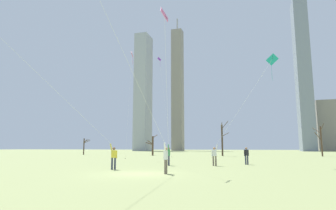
{
  "coord_description": "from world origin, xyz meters",
  "views": [
    {
      "loc": [
        6.81,
        -16.46,
        1.58
      ],
      "look_at": [
        0.0,
        6.0,
        5.1
      ],
      "focal_mm": 30.45,
      "sensor_mm": 36.0,
      "label": 1
    }
  ],
  "objects_px": {
    "kite_flyer_midfield_right_white": "(152,127)",
    "bare_tree_rightmost": "(321,140)",
    "kite_flyer_foreground_left_teal": "(224,139)",
    "distant_kite_low_near_trees_red": "(131,66)",
    "kite_flyer_midfield_left_pink": "(168,135)",
    "kite_flyer_foreground_right_blue": "(85,128)",
    "distant_kite_drifting_right_purple": "(161,73)",
    "bystander_strolling_midfield": "(246,155)",
    "bare_tree_center": "(222,139)",
    "bare_tree_leftmost": "(84,146)",
    "bare_tree_left_of_center": "(152,145)"
  },
  "relations": [
    {
      "from": "kite_flyer_midfield_left_pink",
      "to": "bare_tree_leftmost",
      "type": "height_order",
      "value": "kite_flyer_midfield_left_pink"
    },
    {
      "from": "bare_tree_leftmost",
      "to": "bare_tree_rightmost",
      "type": "bearing_deg",
      "value": 2.44
    },
    {
      "from": "bare_tree_left_of_center",
      "to": "kite_flyer_foreground_right_blue",
      "type": "bearing_deg",
      "value": -76.85
    },
    {
      "from": "kite_flyer_midfield_right_white",
      "to": "kite_flyer_midfield_left_pink",
      "type": "relative_size",
      "value": 1.22
    },
    {
      "from": "distant_kite_drifting_right_purple",
      "to": "kite_flyer_midfield_left_pink",
      "type": "bearing_deg",
      "value": -69.87
    },
    {
      "from": "kite_flyer_foreground_right_blue",
      "to": "bare_tree_center",
      "type": "relative_size",
      "value": 1.87
    },
    {
      "from": "kite_flyer_foreground_right_blue",
      "to": "distant_kite_drifting_right_purple",
      "type": "relative_size",
      "value": 0.77
    },
    {
      "from": "kite_flyer_foreground_left_teal",
      "to": "bare_tree_center",
      "type": "bearing_deg",
      "value": 96.4
    },
    {
      "from": "kite_flyer_foreground_left_teal",
      "to": "distant_kite_low_near_trees_red",
      "type": "relative_size",
      "value": 0.67
    },
    {
      "from": "kite_flyer_foreground_left_teal",
      "to": "bare_tree_center",
      "type": "distance_m",
      "value": 29.58
    },
    {
      "from": "distant_kite_low_near_trees_red",
      "to": "bare_tree_rightmost",
      "type": "distance_m",
      "value": 36.9
    },
    {
      "from": "bystander_strolling_midfield",
      "to": "kite_flyer_foreground_left_teal",
      "type": "bearing_deg",
      "value": -126.2
    },
    {
      "from": "bystander_strolling_midfield",
      "to": "bare_tree_rightmost",
      "type": "relative_size",
      "value": 0.28
    },
    {
      "from": "kite_flyer_foreground_right_blue",
      "to": "bare_tree_rightmost",
      "type": "distance_m",
      "value": 46.78
    },
    {
      "from": "bare_tree_center",
      "to": "distant_kite_low_near_trees_red",
      "type": "bearing_deg",
      "value": -119.55
    },
    {
      "from": "kite_flyer_foreground_left_teal",
      "to": "bare_tree_center",
      "type": "xyz_separation_m",
      "value": [
        -3.3,
        29.39,
        0.9
      ]
    },
    {
      "from": "bare_tree_center",
      "to": "kite_flyer_foreground_left_teal",
      "type": "bearing_deg",
      "value": -83.6
    },
    {
      "from": "bare_tree_center",
      "to": "kite_flyer_foreground_right_blue",
      "type": "bearing_deg",
      "value": -97.8
    },
    {
      "from": "kite_flyer_foreground_left_teal",
      "to": "bare_tree_leftmost",
      "type": "relative_size",
      "value": 2.84
    },
    {
      "from": "kite_flyer_midfield_left_pink",
      "to": "bare_tree_leftmost",
      "type": "relative_size",
      "value": 3.23
    },
    {
      "from": "kite_flyer_midfield_left_pink",
      "to": "bystander_strolling_midfield",
      "type": "height_order",
      "value": "kite_flyer_midfield_left_pink"
    },
    {
      "from": "bare_tree_leftmost",
      "to": "bystander_strolling_midfield",
      "type": "bearing_deg",
      "value": -37.98
    },
    {
      "from": "kite_flyer_midfield_right_white",
      "to": "bare_tree_rightmost",
      "type": "height_order",
      "value": "kite_flyer_midfield_right_white"
    },
    {
      "from": "bare_tree_left_of_center",
      "to": "bystander_strolling_midfield",
      "type": "bearing_deg",
      "value": -54.46
    },
    {
      "from": "distant_kite_low_near_trees_red",
      "to": "bare_tree_rightmost",
      "type": "bearing_deg",
      "value": 37.72
    },
    {
      "from": "kite_flyer_foreground_right_blue",
      "to": "bare_tree_center",
      "type": "distance_m",
      "value": 38.33
    },
    {
      "from": "bystander_strolling_midfield",
      "to": "bare_tree_rightmost",
      "type": "bearing_deg",
      "value": 67.57
    },
    {
      "from": "distant_kite_drifting_right_purple",
      "to": "bare_tree_rightmost",
      "type": "relative_size",
      "value": 2.72
    },
    {
      "from": "kite_flyer_foreground_left_teal",
      "to": "bare_tree_left_of_center",
      "type": "relative_size",
      "value": 2.41
    },
    {
      "from": "bystander_strolling_midfield",
      "to": "distant_kite_drifting_right_purple",
      "type": "height_order",
      "value": "distant_kite_drifting_right_purple"
    },
    {
      "from": "kite_flyer_midfield_right_white",
      "to": "distant_kite_drifting_right_purple",
      "type": "height_order",
      "value": "distant_kite_drifting_right_purple"
    },
    {
      "from": "kite_flyer_foreground_right_blue",
      "to": "bare_tree_center",
      "type": "bearing_deg",
      "value": 82.2
    },
    {
      "from": "bystander_strolling_midfield",
      "to": "distant_kite_drifting_right_purple",
      "type": "bearing_deg",
      "value": 132.92
    },
    {
      "from": "kite_flyer_midfield_left_pink",
      "to": "kite_flyer_foreground_left_teal",
      "type": "bearing_deg",
      "value": 24.14
    },
    {
      "from": "distant_kite_low_near_trees_red",
      "to": "bare_tree_center",
      "type": "height_order",
      "value": "distant_kite_low_near_trees_red"
    },
    {
      "from": "kite_flyer_midfield_left_pink",
      "to": "distant_kite_drifting_right_purple",
      "type": "height_order",
      "value": "distant_kite_drifting_right_purple"
    },
    {
      "from": "kite_flyer_foreground_right_blue",
      "to": "bare_tree_left_of_center",
      "type": "xyz_separation_m",
      "value": [
        -8.83,
        37.78,
        -0.8
      ]
    },
    {
      "from": "kite_flyer_midfield_right_white",
      "to": "bare_tree_leftmost",
      "type": "distance_m",
      "value": 50.82
    },
    {
      "from": "bare_tree_center",
      "to": "bare_tree_rightmost",
      "type": "distance_m",
      "value": 17.68
    },
    {
      "from": "kite_flyer_midfield_right_white",
      "to": "bare_tree_rightmost",
      "type": "relative_size",
      "value": 2.42
    },
    {
      "from": "bystander_strolling_midfield",
      "to": "bare_tree_center",
      "type": "xyz_separation_m",
      "value": [
        -5.08,
        26.95,
        2.31
      ]
    },
    {
      "from": "distant_kite_low_near_trees_red",
      "to": "distant_kite_drifting_right_purple",
      "type": "bearing_deg",
      "value": 66.89
    },
    {
      "from": "bare_tree_center",
      "to": "bare_tree_rightmost",
      "type": "xyz_separation_m",
      "value": [
        17.43,
        2.96,
        -0.18
      ]
    },
    {
      "from": "kite_flyer_foreground_left_teal",
      "to": "bare_tree_leftmost",
      "type": "distance_m",
      "value": 45.47
    },
    {
      "from": "kite_flyer_midfield_left_pink",
      "to": "bare_tree_center",
      "type": "xyz_separation_m",
      "value": [
        1.25,
        31.43,
        0.53
      ]
    },
    {
      "from": "kite_flyer_midfield_right_white",
      "to": "bare_tree_left_of_center",
      "type": "bearing_deg",
      "value": 109.92
    },
    {
      "from": "bare_tree_center",
      "to": "bare_tree_left_of_center",
      "type": "distance_m",
      "value": 14.08
    },
    {
      "from": "kite_flyer_foreground_right_blue",
      "to": "bare_tree_rightmost",
      "type": "height_order",
      "value": "kite_flyer_foreground_right_blue"
    },
    {
      "from": "bare_tree_rightmost",
      "to": "kite_flyer_foreground_left_teal",
      "type": "bearing_deg",
      "value": -113.6
    },
    {
      "from": "bystander_strolling_midfield",
      "to": "kite_flyer_midfield_left_pink",
      "type": "bearing_deg",
      "value": -144.74
    }
  ]
}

